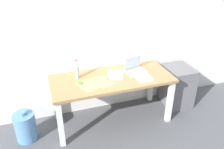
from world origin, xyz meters
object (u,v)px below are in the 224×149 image
object	(u,v)px
laptop_right	(135,69)
filing_cabinet	(177,86)
desk	(112,84)
water_cooler_jug	(25,127)
beer_bottle	(77,71)
computer_mouse	(80,83)

from	to	relation	value
laptop_right	filing_cabinet	xyz separation A→B (m)	(0.78, -0.01, -0.44)
desk	water_cooler_jug	distance (m)	1.30
desk	beer_bottle	distance (m)	0.52
laptop_right	water_cooler_jug	size ratio (longest dim) A/B	0.72
water_cooler_jug	laptop_right	bearing A→B (deg)	3.55
laptop_right	computer_mouse	distance (m)	0.85
beer_bottle	computer_mouse	size ratio (longest dim) A/B	2.74
desk	filing_cabinet	bearing A→B (deg)	3.45
computer_mouse	water_cooler_jug	distance (m)	0.94
laptop_right	water_cooler_jug	xyz separation A→B (m)	(-1.61, -0.10, -0.57)
beer_bottle	water_cooler_jug	world-z (taller)	beer_bottle
beer_bottle	computer_mouse	world-z (taller)	beer_bottle
beer_bottle	computer_mouse	bearing A→B (deg)	-91.24
laptop_right	beer_bottle	distance (m)	0.84
beer_bottle	filing_cabinet	xyz separation A→B (m)	(1.61, -0.08, -0.50)
desk	beer_bottle	bearing A→B (deg)	162.43
desk	water_cooler_jug	xyz separation A→B (m)	(-1.23, -0.02, -0.42)
laptop_right	computer_mouse	xyz separation A→B (m)	(-0.84, -0.10, -0.03)
beer_bottle	water_cooler_jug	distance (m)	1.01
laptop_right	beer_bottle	xyz separation A→B (m)	(-0.84, 0.07, 0.06)
water_cooler_jug	filing_cabinet	xyz separation A→B (m)	(2.39, 0.09, 0.13)
desk	beer_bottle	size ratio (longest dim) A/B	6.20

